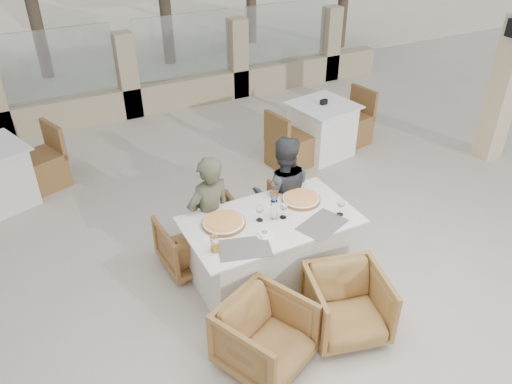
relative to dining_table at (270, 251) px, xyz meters
name	(u,v)px	position (x,y,z in m)	size (l,w,h in m)	color
ground	(267,289)	(-0.08, -0.09, -0.39)	(80.00, 80.00, 0.00)	#BCB3A1
sand_patch	(51,8)	(-0.08, 13.91, -0.38)	(30.00, 16.00, 0.01)	beige
perimeter_wall_far	(127,70)	(-0.08, 4.71, 0.42)	(10.00, 0.34, 1.60)	tan
lantern_pillar	(503,90)	(4.12, 0.91, 0.61)	(0.34, 0.34, 2.00)	beige
dining_table	(270,251)	(0.00, 0.00, 0.00)	(1.60, 0.90, 0.77)	silver
placemat_near_left	(244,248)	(-0.41, -0.27, 0.39)	(0.45, 0.30, 0.00)	#635D54
placemat_near_right	(322,225)	(0.37, -0.29, 0.39)	(0.45, 0.30, 0.00)	#625D54
pizza_left	(224,222)	(-0.42, 0.13, 0.41)	(0.40, 0.40, 0.05)	#DC571E
pizza_right	(301,199)	(0.41, 0.14, 0.41)	(0.38, 0.38, 0.05)	orange
water_bottle	(274,208)	(0.03, 0.00, 0.50)	(0.07, 0.07, 0.23)	#A3BFD6
wine_glass_centre	(260,212)	(-0.10, 0.03, 0.48)	(0.08, 0.08, 0.18)	white
wine_glass_near	(283,209)	(0.11, -0.03, 0.48)	(0.08, 0.08, 0.18)	white
wine_glass_corner	(341,206)	(0.61, -0.23, 0.48)	(0.08, 0.08, 0.18)	white
beer_glass_left	(215,244)	(-0.64, -0.19, 0.46)	(0.08, 0.08, 0.15)	orange
beer_glass_right	(275,191)	(0.21, 0.31, 0.46)	(0.08, 0.08, 0.15)	orange
olive_dish	(265,233)	(-0.17, -0.19, 0.41)	(0.11, 0.11, 0.04)	white
armchair_far_left	(191,242)	(-0.59, 0.62, -0.10)	(0.60, 0.62, 0.56)	#9B6838
armchair_far_right	(257,215)	(0.25, 0.77, -0.12)	(0.57, 0.58, 0.53)	brown
armchair_near_left	(265,337)	(-0.51, -0.85, -0.08)	(0.66, 0.68, 0.62)	olive
armchair_near_right	(347,304)	(0.29, -0.86, -0.08)	(0.66, 0.68, 0.61)	olive
diner_left	(210,217)	(-0.44, 0.43, 0.28)	(0.48, 0.32, 1.32)	#4A4B37
diner_right	(282,194)	(0.41, 0.48, 0.27)	(0.64, 0.49, 1.31)	#393B3E
bg_table_b	(322,129)	(1.99, 2.08, 0.00)	(1.64, 0.82, 0.77)	white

